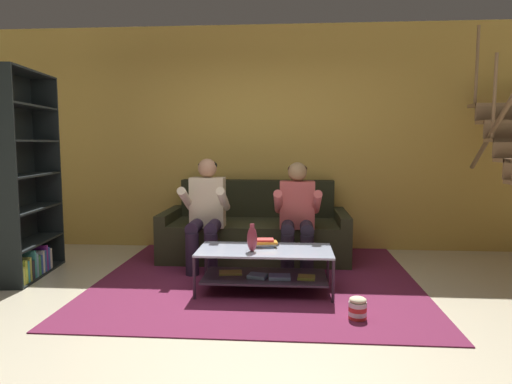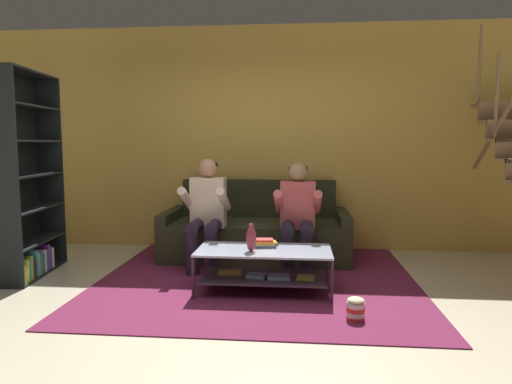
% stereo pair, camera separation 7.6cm
% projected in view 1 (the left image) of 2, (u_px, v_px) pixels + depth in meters
% --- Properties ---
extents(ground, '(16.80, 16.80, 0.00)m').
position_uv_depth(ground, '(222.00, 313.00, 3.74)').
color(ground, beige).
extents(back_partition, '(8.40, 0.12, 2.90)m').
position_uv_depth(back_partition, '(249.00, 139.00, 6.03)').
color(back_partition, gold).
rests_on(back_partition, ground).
extents(couch, '(2.21, 0.98, 0.92)m').
position_uv_depth(couch, '(255.00, 233.00, 5.57)').
color(couch, '#2C2D1B').
rests_on(couch, ground).
extents(person_seated_left, '(0.50, 0.58, 1.22)m').
position_uv_depth(person_seated_left, '(206.00, 209.00, 5.00)').
color(person_seated_left, '#2A1D31').
rests_on(person_seated_left, ground).
extents(person_seated_right, '(0.50, 0.58, 1.18)m').
position_uv_depth(person_seated_right, '(297.00, 212.00, 4.92)').
color(person_seated_right, '#251D2A').
rests_on(person_seated_right, ground).
extents(coffee_table, '(1.25, 0.61, 0.40)m').
position_uv_depth(coffee_table, '(265.00, 264.00, 4.26)').
color(coffee_table, '#ADB6CB').
rests_on(coffee_table, ground).
extents(area_rug, '(3.18, 3.25, 0.01)m').
position_uv_depth(area_rug, '(259.00, 275.00, 4.82)').
color(area_rug, maroon).
rests_on(area_rug, ground).
extents(vase, '(0.09, 0.09, 0.26)m').
position_uv_depth(vase, '(252.00, 239.00, 4.15)').
color(vase, maroon).
rests_on(vase, coffee_table).
extents(book_stack, '(0.25, 0.18, 0.07)m').
position_uv_depth(book_stack, '(265.00, 243.00, 4.35)').
color(book_stack, '#6F8FB0').
rests_on(book_stack, coffee_table).
extents(bookshelf, '(0.41, 1.05, 2.12)m').
position_uv_depth(bookshelf, '(22.00, 195.00, 4.71)').
color(bookshelf, black).
rests_on(bookshelf, ground).
extents(popcorn_tub, '(0.14, 0.14, 0.19)m').
position_uv_depth(popcorn_tub, '(358.00, 308.00, 3.59)').
color(popcorn_tub, red).
rests_on(popcorn_tub, ground).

